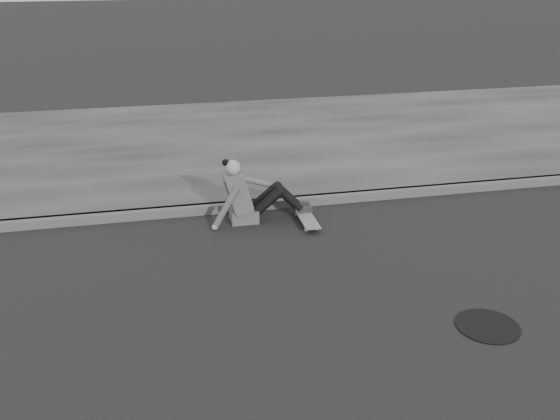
{
  "coord_description": "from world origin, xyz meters",
  "views": [
    {
      "loc": [
        -1.65,
        -5.37,
        3.42
      ],
      "look_at": [
        -0.2,
        1.32,
        0.5
      ],
      "focal_mm": 40.0,
      "sensor_mm": 36.0,
      "label": 1
    }
  ],
  "objects": [
    {
      "name": "skateboard",
      "position": [
        0.3,
        1.97,
        0.07
      ],
      "size": [
        0.2,
        0.78,
        0.09
      ],
      "color": "#A0A09B",
      "rests_on": "ground"
    },
    {
      "name": "curb",
      "position": [
        0.0,
        2.58,
        0.06
      ],
      "size": [
        24.0,
        0.16,
        0.12
      ],
      "primitive_type": "cube",
      "color": "#4D4D4D",
      "rests_on": "ground"
    },
    {
      "name": "manhole",
      "position": [
        1.41,
        -0.79,
        0.01
      ],
      "size": [
        0.62,
        0.62,
        0.01
      ],
      "primitive_type": "cylinder",
      "color": "black",
      "rests_on": "ground"
    },
    {
      "name": "seated_woman",
      "position": [
        -0.43,
        2.21,
        0.36
      ],
      "size": [
        1.38,
        0.46,
        0.88
      ],
      "color": "#505053",
      "rests_on": "ground"
    },
    {
      "name": "ground",
      "position": [
        0.0,
        0.0,
        0.0
      ],
      "size": [
        80.0,
        80.0,
        0.0
      ],
      "primitive_type": "plane",
      "color": "black",
      "rests_on": "ground"
    },
    {
      "name": "sidewalk",
      "position": [
        0.0,
        5.6,
        0.06
      ],
      "size": [
        24.0,
        6.0,
        0.12
      ],
      "primitive_type": "cube",
      "color": "#373737",
      "rests_on": "ground"
    }
  ]
}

